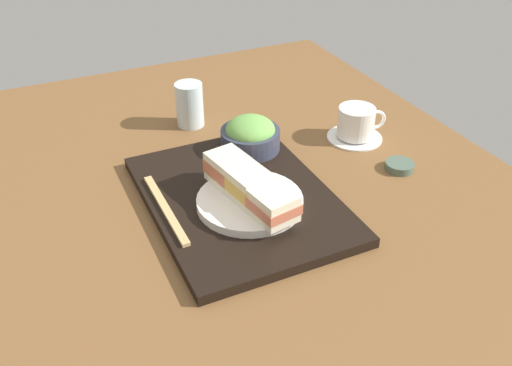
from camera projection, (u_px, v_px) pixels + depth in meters
The scene contains 11 objects.
ground_plane at pixel (262, 194), 111.17cm from camera, with size 140.00×100.00×3.00cm, color brown.
serving_tray at pixel (239, 199), 105.44cm from camera, with size 43.54×32.33×1.96cm, color black.
sandwich_plate at pixel (250, 202), 101.68cm from camera, with size 19.24×19.24×1.56cm, color white.
sandwich_near at pixel (228, 168), 104.46cm from camera, with size 8.51×7.58×5.57cm.
sandwich_middle at pixel (250, 186), 99.75cm from camera, with size 8.41×7.71×5.41cm.
sandwich_far at pixel (274, 206), 95.13cm from camera, with size 8.43×7.91×4.92cm.
salad_bowl at pixel (250, 135), 117.26cm from camera, with size 12.40×12.40×7.22cm.
chopsticks_pair at pixel (166, 209), 100.56cm from camera, with size 22.28×1.57×0.70cm.
coffee_cup at pixel (356, 124), 124.84cm from camera, with size 12.30×13.00×7.49cm.
drinking_glass at pixel (190, 105), 129.44cm from camera, with size 6.33×6.33×10.21cm, color silver.
small_sauce_dish at pixel (400, 166), 115.45cm from camera, with size 5.86×5.86×1.60cm, color #4C6051.
Camera 1 is at (82.27, -39.82, 61.84)cm, focal length 39.70 mm.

